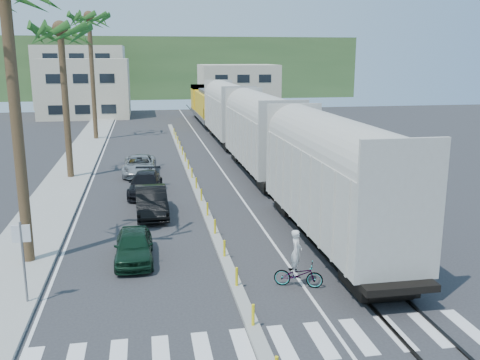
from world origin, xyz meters
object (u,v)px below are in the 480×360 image
object	(u,v)px
car_second	(151,202)
street_sign	(23,251)
car_lead	(134,246)
cyclist	(298,269)

from	to	relation	value
car_second	street_sign	bearing A→B (deg)	-115.45
car_lead	cyclist	bearing A→B (deg)	-31.34
street_sign	car_second	distance (m)	11.04
car_lead	cyclist	world-z (taller)	cyclist
car_lead	car_second	distance (m)	6.57
street_sign	car_second	bearing A→B (deg)	66.35
car_lead	car_second	size ratio (longest dim) A/B	0.83
street_sign	car_second	size ratio (longest dim) A/B	0.64
street_sign	car_lead	distance (m)	5.19
street_sign	car_lead	bearing A→B (deg)	44.69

